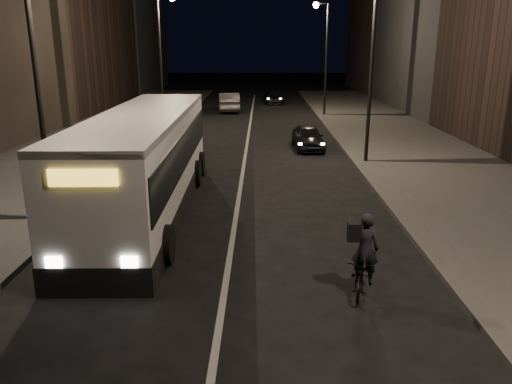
{
  "coord_description": "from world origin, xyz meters",
  "views": [
    {
      "loc": [
        0.82,
        -10.44,
        5.26
      ],
      "look_at": [
        0.67,
        2.31,
        1.5
      ],
      "focal_mm": 35.0,
      "sensor_mm": 36.0,
      "label": 1
    }
  ],
  "objects_px": {
    "streetlight_left_far": "(164,43)",
    "city_bus": "(146,158)",
    "streetlight_right_far": "(323,44)",
    "car_near": "(308,137)",
    "streetlight_left_near": "(42,41)",
    "cyclist_on_bicycle": "(362,267)",
    "car_far": "(274,97)",
    "streetlight_right_mid": "(367,43)",
    "car_mid": "(229,102)"
  },
  "relations": [
    {
      "from": "streetlight_left_far",
      "to": "city_bus",
      "type": "relative_size",
      "value": 0.67
    },
    {
      "from": "streetlight_right_far",
      "to": "car_near",
      "type": "distance_m",
      "value": 13.55
    },
    {
      "from": "streetlight_left_near",
      "to": "cyclist_on_bicycle",
      "type": "height_order",
      "value": "streetlight_left_near"
    },
    {
      "from": "streetlight_right_far",
      "to": "car_far",
      "type": "height_order",
      "value": "streetlight_right_far"
    },
    {
      "from": "streetlight_right_mid",
      "to": "car_mid",
      "type": "distance_m",
      "value": 20.78
    },
    {
      "from": "streetlight_right_far",
      "to": "car_mid",
      "type": "relative_size",
      "value": 1.74
    },
    {
      "from": "streetlight_left_near",
      "to": "car_mid",
      "type": "height_order",
      "value": "streetlight_left_near"
    },
    {
      "from": "car_mid",
      "to": "streetlight_left_near",
      "type": "bearing_deg",
      "value": 77.22
    },
    {
      "from": "streetlight_right_mid",
      "to": "car_far",
      "type": "bearing_deg",
      "value": 97.8
    },
    {
      "from": "car_near",
      "to": "city_bus",
      "type": "bearing_deg",
      "value": -124.66
    },
    {
      "from": "streetlight_left_far",
      "to": "car_mid",
      "type": "height_order",
      "value": "streetlight_left_far"
    },
    {
      "from": "streetlight_left_far",
      "to": "cyclist_on_bicycle",
      "type": "relative_size",
      "value": 4.23
    },
    {
      "from": "streetlight_right_mid",
      "to": "streetlight_right_far",
      "type": "relative_size",
      "value": 1.0
    },
    {
      "from": "streetlight_right_far",
      "to": "cyclist_on_bicycle",
      "type": "xyz_separation_m",
      "value": [
        -2.32,
        -28.48,
        -4.72
      ]
    },
    {
      "from": "cyclist_on_bicycle",
      "to": "car_far",
      "type": "relative_size",
      "value": 0.48
    },
    {
      "from": "streetlight_left_near",
      "to": "car_mid",
      "type": "xyz_separation_m",
      "value": [
        3.44,
        26.93,
        -4.59
      ]
    },
    {
      "from": "streetlight_left_near",
      "to": "city_bus",
      "type": "distance_m",
      "value": 4.51
    },
    {
      "from": "streetlight_left_near",
      "to": "car_far",
      "type": "bearing_deg",
      "value": 77.54
    },
    {
      "from": "streetlight_right_mid",
      "to": "streetlight_left_near",
      "type": "height_order",
      "value": "same"
    },
    {
      "from": "streetlight_right_mid",
      "to": "streetlight_left_far",
      "type": "relative_size",
      "value": 1.0
    },
    {
      "from": "city_bus",
      "to": "car_near",
      "type": "height_order",
      "value": "city_bus"
    },
    {
      "from": "streetlight_right_mid",
      "to": "car_far",
      "type": "height_order",
      "value": "streetlight_right_mid"
    },
    {
      "from": "streetlight_left_near",
      "to": "streetlight_left_far",
      "type": "height_order",
      "value": "same"
    },
    {
      "from": "streetlight_right_far",
      "to": "cyclist_on_bicycle",
      "type": "height_order",
      "value": "streetlight_right_far"
    },
    {
      "from": "streetlight_left_far",
      "to": "streetlight_right_mid",
      "type": "bearing_deg",
      "value": -43.16
    },
    {
      "from": "car_mid",
      "to": "streetlight_right_far",
      "type": "bearing_deg",
      "value": 152.4
    },
    {
      "from": "streetlight_left_near",
      "to": "cyclist_on_bicycle",
      "type": "relative_size",
      "value": 4.23
    },
    {
      "from": "streetlight_left_near",
      "to": "car_far",
      "type": "distance_m",
      "value": 33.99
    },
    {
      "from": "streetlight_right_mid",
      "to": "cyclist_on_bicycle",
      "type": "xyz_separation_m",
      "value": [
        -2.32,
        -12.48,
        -4.72
      ]
    },
    {
      "from": "car_mid",
      "to": "streetlight_left_far",
      "type": "bearing_deg",
      "value": 63.43
    },
    {
      "from": "streetlight_right_mid",
      "to": "car_mid",
      "type": "relative_size",
      "value": 1.74
    },
    {
      "from": "streetlight_left_far",
      "to": "cyclist_on_bicycle",
      "type": "distance_m",
      "value": 24.44
    },
    {
      "from": "streetlight_right_mid",
      "to": "city_bus",
      "type": "distance_m",
      "value": 11.26
    },
    {
      "from": "streetlight_right_mid",
      "to": "streetlight_right_far",
      "type": "height_order",
      "value": "same"
    },
    {
      "from": "city_bus",
      "to": "car_far",
      "type": "height_order",
      "value": "city_bus"
    },
    {
      "from": "streetlight_left_far",
      "to": "car_near",
      "type": "relative_size",
      "value": 2.25
    },
    {
      "from": "car_near",
      "to": "car_far",
      "type": "xyz_separation_m",
      "value": [
        -1.31,
        21.38,
        -0.04
      ]
    },
    {
      "from": "car_mid",
      "to": "streetlight_right_mid",
      "type": "bearing_deg",
      "value": 105.38
    },
    {
      "from": "streetlight_right_mid",
      "to": "city_bus",
      "type": "height_order",
      "value": "streetlight_right_mid"
    },
    {
      "from": "city_bus",
      "to": "car_near",
      "type": "distance_m",
      "value": 12.01
    },
    {
      "from": "cyclist_on_bicycle",
      "to": "car_near",
      "type": "height_order",
      "value": "cyclist_on_bicycle"
    },
    {
      "from": "cyclist_on_bicycle",
      "to": "car_far",
      "type": "distance_m",
      "value": 37.36
    },
    {
      "from": "cyclist_on_bicycle",
      "to": "car_far",
      "type": "bearing_deg",
      "value": 106.11
    },
    {
      "from": "car_mid",
      "to": "city_bus",
      "type": "bearing_deg",
      "value": 82.22
    },
    {
      "from": "streetlight_right_far",
      "to": "car_far",
      "type": "distance_m",
      "value": 10.63
    },
    {
      "from": "car_far",
      "to": "streetlight_left_far",
      "type": "bearing_deg",
      "value": -120.49
    },
    {
      "from": "streetlight_right_mid",
      "to": "car_near",
      "type": "height_order",
      "value": "streetlight_right_mid"
    },
    {
      "from": "cyclist_on_bicycle",
      "to": "city_bus",
      "type": "bearing_deg",
      "value": 150.47
    },
    {
      "from": "streetlight_right_far",
      "to": "streetlight_right_mid",
      "type": "bearing_deg",
      "value": -90.0
    },
    {
      "from": "streetlight_left_near",
      "to": "car_mid",
      "type": "distance_m",
      "value": 27.54
    }
  ]
}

